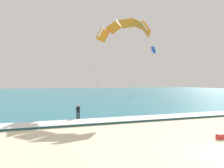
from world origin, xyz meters
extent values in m
cube|color=teal|center=(0.00, 70.51, 0.10)|extent=(200.00, 120.00, 0.20)
cube|color=white|center=(0.00, 11.51, 0.22)|extent=(200.00, 2.55, 0.04)
ellipsoid|color=white|center=(-5.52, 13.31, 0.03)|extent=(0.58, 1.44, 0.05)
cube|color=black|center=(-5.52, 13.56, 0.07)|extent=(0.17, 0.08, 0.04)
cube|color=black|center=(-5.52, 13.07, 0.07)|extent=(0.17, 0.08, 0.04)
cylinder|color=black|center=(-5.62, 13.32, 0.42)|extent=(0.14, 0.14, 0.84)
cylinder|color=black|center=(-5.42, 13.30, 0.42)|extent=(0.14, 0.14, 0.84)
cube|color=black|center=(-5.52, 13.31, 1.14)|extent=(0.36, 0.23, 0.60)
sphere|color=tan|center=(-5.52, 13.31, 1.58)|extent=(0.22, 0.22, 0.22)
cylinder|color=black|center=(-5.68, 13.49, 1.19)|extent=(0.14, 0.51, 0.22)
cylinder|color=black|center=(-5.33, 13.45, 1.19)|extent=(0.14, 0.51, 0.22)
cylinder|color=black|center=(-5.48, 13.69, 1.19)|extent=(0.55, 0.09, 0.04)
cube|color=#3F3F42|center=(-5.51, 13.43, 0.92)|extent=(0.13, 0.09, 0.10)
cube|color=orange|center=(4.11, 16.74, 10.97)|extent=(1.42, 2.19, 2.11)
cube|color=white|center=(3.70, 16.41, 11.41)|extent=(0.87, 1.02, 1.60)
cube|color=orange|center=(3.73, 18.36, 12.07)|extent=(1.93, 2.38, 1.77)
cube|color=white|center=(3.32, 18.03, 12.50)|extent=(1.21, 1.39, 1.05)
cube|color=orange|center=(2.71, 20.03, 12.46)|extent=(2.24, 2.31, 1.04)
cube|color=white|center=(2.30, 19.69, 12.90)|extent=(1.34, 1.55, 0.27)
cube|color=orange|center=(1.29, 21.36, 12.07)|extent=(2.30, 1.92, 1.77)
cube|color=white|center=(0.88, 21.03, 12.50)|extent=(1.21, 1.40, 1.05)
cube|color=orange|center=(-0.22, 22.06, 10.97)|extent=(2.08, 1.30, 2.11)
cube|color=white|center=(-0.63, 21.73, 11.41)|extent=(0.86, 0.97, 1.60)
cylinder|color=#B2B2B7|center=(-0.73, 15.22, 6.09)|extent=(9.69, 3.07, 9.79)
cylinder|color=#B2B2B7|center=(-2.89, 17.87, 6.09)|extent=(5.36, 8.39, 9.79)
cube|color=blue|center=(26.50, 52.84, 13.95)|extent=(1.33, 0.97, 1.27)
cube|color=white|center=(26.82, 52.61, 14.15)|extent=(0.54, 0.67, 1.02)
cube|color=blue|center=(25.68, 52.23, 14.73)|extent=(1.46, 1.34, 1.01)
cube|color=white|center=(26.00, 52.01, 14.94)|extent=(0.72, 0.95, 0.67)
cube|color=blue|center=(24.86, 51.28, 15.02)|extent=(1.48, 1.53, 0.51)
cube|color=white|center=(25.18, 51.05, 15.22)|extent=(0.81, 1.04, 0.16)
cube|color=blue|center=(24.24, 50.19, 14.73)|extent=(1.34, 1.55, 1.01)
cube|color=white|center=(24.55, 49.96, 14.94)|extent=(0.74, 0.94, 0.67)
cube|color=blue|center=(23.94, 49.21, 13.95)|extent=(1.08, 1.39, 1.27)
cube|color=white|center=(24.26, 48.99, 14.15)|extent=(0.55, 0.70, 1.02)
cube|color=red|center=(2.50, 2.82, 0.17)|extent=(0.56, 0.36, 0.34)
cube|color=white|center=(2.50, 2.82, 0.37)|extent=(0.58, 0.38, 0.06)
camera|label=1|loc=(-9.60, -8.91, 3.94)|focal=34.89mm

